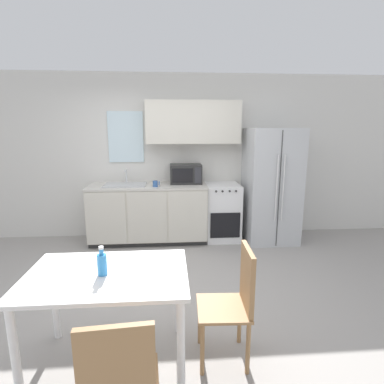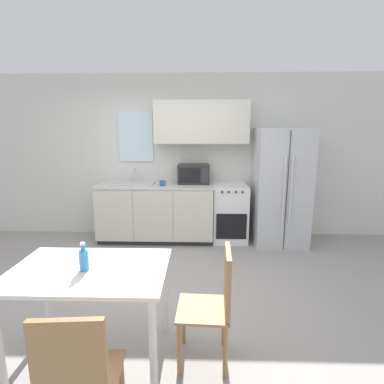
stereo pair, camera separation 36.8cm
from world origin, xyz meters
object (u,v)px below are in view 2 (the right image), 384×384
(dining_chair_side, at_px, (216,298))
(drink_bottle, at_px, (84,259))
(dining_table, at_px, (90,281))
(refrigerator, at_px, (280,187))
(coffee_mug, at_px, (162,183))
(dining_chair_near, at_px, (77,377))
(oven_range, at_px, (230,213))
(microwave, at_px, (194,174))

(dining_chair_side, xyz_separation_m, drink_bottle, (-0.99, -0.02, 0.32))
(dining_table, relative_size, dining_chair_side, 1.28)
(refrigerator, relative_size, coffee_mug, 17.18)
(dining_table, xyz_separation_m, dining_chair_near, (0.21, -0.77, -0.12))
(oven_range, bearing_deg, dining_chair_side, -97.72)
(oven_range, height_order, dining_table, oven_range)
(refrigerator, height_order, dining_table, refrigerator)
(drink_bottle, bearing_deg, dining_chair_near, -72.93)
(refrigerator, xyz_separation_m, drink_bottle, (-2.13, -2.61, -0.06))
(microwave, distance_m, drink_bottle, 2.90)
(dining_chair_near, bearing_deg, microwave, 77.00)
(refrigerator, bearing_deg, microwave, 172.66)
(refrigerator, xyz_separation_m, coffee_mug, (-1.85, -0.10, 0.07))
(refrigerator, xyz_separation_m, dining_chair_side, (-1.14, -2.60, -0.38))
(dining_chair_side, distance_m, drink_bottle, 1.04)
(dining_table, bearing_deg, dining_chair_side, -0.73)
(dining_chair_side, bearing_deg, oven_range, -5.08)
(oven_range, distance_m, dining_chair_near, 3.63)
(coffee_mug, bearing_deg, dining_chair_near, -90.89)
(refrigerator, bearing_deg, drink_bottle, -129.20)
(microwave, distance_m, coffee_mug, 0.56)
(dining_chair_side, bearing_deg, microwave, 7.47)
(oven_range, relative_size, dining_table, 0.78)
(refrigerator, bearing_deg, dining_chair_side, -113.65)
(dining_chair_near, height_order, dining_chair_side, same)
(coffee_mug, xyz_separation_m, dining_chair_side, (0.71, -2.50, -0.45))
(coffee_mug, distance_m, dining_chair_near, 3.29)
(coffee_mug, bearing_deg, oven_range, 9.69)
(microwave, height_order, drink_bottle, microwave)
(refrigerator, height_order, dining_chair_near, refrigerator)
(microwave, bearing_deg, drink_bottle, -105.22)
(refrigerator, distance_m, drink_bottle, 3.37)
(dining_chair_side, bearing_deg, dining_table, 91.91)
(refrigerator, bearing_deg, dining_chair_near, -119.52)
(dining_chair_side, bearing_deg, coffee_mug, 18.58)
(refrigerator, bearing_deg, dining_table, -129.20)
(drink_bottle, bearing_deg, dining_chair_side, 0.90)
(dining_chair_side, bearing_deg, refrigerator, -21.01)
(microwave, bearing_deg, dining_chair_near, -98.52)
(dining_chair_near, bearing_deg, oven_range, 67.39)
(dining_table, distance_m, dining_chair_side, 0.98)
(refrigerator, relative_size, dining_chair_near, 1.97)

